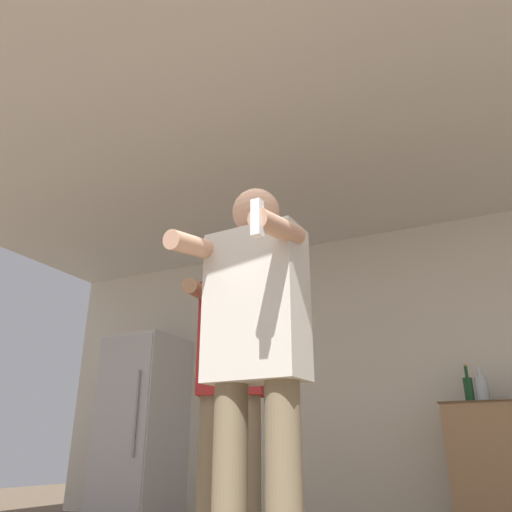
{
  "coord_description": "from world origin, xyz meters",
  "views": [
    {
      "loc": [
        0.89,
        -1.13,
        0.6
      ],
      "look_at": [
        0.04,
        0.67,
        1.38
      ],
      "focal_mm": 35.0,
      "sensor_mm": 36.0,
      "label": 1
    }
  ],
  "objects_px": {
    "refrigerator": "(142,424)",
    "bottle_amber_bourbon": "(482,389)",
    "person_woman_foreground": "(255,349)",
    "person_man_side": "(230,382)",
    "bottle_short_whiskey": "(469,389)"
  },
  "relations": [
    {
      "from": "person_man_side",
      "to": "refrigerator",
      "type": "bearing_deg",
      "value": 139.26
    },
    {
      "from": "bottle_short_whiskey",
      "to": "person_woman_foreground",
      "type": "relative_size",
      "value": 0.18
    },
    {
      "from": "bottle_short_whiskey",
      "to": "person_man_side",
      "type": "relative_size",
      "value": 0.17
    },
    {
      "from": "person_woman_foreground",
      "to": "refrigerator",
      "type": "bearing_deg",
      "value": 134.74
    },
    {
      "from": "refrigerator",
      "to": "bottle_short_whiskey",
      "type": "xyz_separation_m",
      "value": [
        2.97,
        0.12,
        0.2
      ]
    },
    {
      "from": "refrigerator",
      "to": "bottle_amber_bourbon",
      "type": "xyz_separation_m",
      "value": [
        3.06,
        0.12,
        0.2
      ]
    },
    {
      "from": "refrigerator",
      "to": "bottle_amber_bourbon",
      "type": "distance_m",
      "value": 3.07
    },
    {
      "from": "bottle_amber_bourbon",
      "to": "person_woman_foreground",
      "type": "xyz_separation_m",
      "value": [
        -0.75,
        -2.46,
        -0.06
      ]
    },
    {
      "from": "bottle_short_whiskey",
      "to": "bottle_amber_bourbon",
      "type": "bearing_deg",
      "value": 0.0
    },
    {
      "from": "bottle_short_whiskey",
      "to": "person_man_side",
      "type": "bearing_deg",
      "value": -125.85
    },
    {
      "from": "refrigerator",
      "to": "bottle_short_whiskey",
      "type": "relative_size",
      "value": 5.54
    },
    {
      "from": "person_woman_foreground",
      "to": "person_man_side",
      "type": "height_order",
      "value": "person_man_side"
    },
    {
      "from": "person_woman_foreground",
      "to": "person_man_side",
      "type": "bearing_deg",
      "value": 123.77
    },
    {
      "from": "person_man_side",
      "to": "bottle_short_whiskey",
      "type": "bearing_deg",
      "value": 54.15
    },
    {
      "from": "bottle_amber_bourbon",
      "to": "bottle_short_whiskey",
      "type": "xyz_separation_m",
      "value": [
        -0.09,
        0.0,
        0.0
      ]
    }
  ]
}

